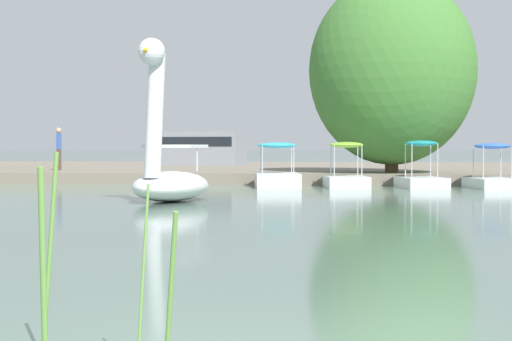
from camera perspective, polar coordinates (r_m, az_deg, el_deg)
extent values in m
cube|color=slate|center=(41.56, 5.77, 0.00)|extent=(152.67, 23.62, 0.41)
ellipsoid|color=white|center=(21.16, -5.81, -1.08)|extent=(2.20, 3.23, 0.76)
cylinder|color=white|center=(20.29, -6.93, 3.75)|extent=(0.54, 0.79, 3.07)
sphere|color=white|center=(20.26, -7.14, 8.07)|extent=(0.77, 0.77, 0.65)
cone|color=yellow|center=(20.03, -7.47, 8.14)|extent=(0.43, 0.45, 0.36)
cube|color=white|center=(21.35, -5.55, 1.66)|extent=(1.57, 1.44, 0.08)
cylinder|color=silver|center=(21.61, -7.02, 0.82)|extent=(0.04, 0.04, 0.63)
cylinder|color=silver|center=(21.12, -4.05, 0.81)|extent=(0.04, 0.04, 0.63)
cube|color=white|center=(28.67, 15.81, -0.84)|extent=(1.75, 2.37, 0.34)
ellipsoid|color=blue|center=(28.64, 15.83, 1.62)|extent=(1.41, 1.36, 0.20)
cylinder|color=#B7B7BF|center=(28.90, 14.61, 0.58)|extent=(0.04, 0.04, 1.06)
cylinder|color=#B7B7BF|center=(29.24, 16.37, 0.58)|extent=(0.04, 0.04, 1.06)
cylinder|color=#B7B7BF|center=(28.05, 15.25, 0.54)|extent=(0.04, 0.04, 1.06)
cylinder|color=#B7B7BF|center=(28.40, 17.05, 0.54)|extent=(0.04, 0.04, 1.06)
cube|color=white|center=(28.40, 11.21, -0.82)|extent=(1.75, 2.37, 0.36)
ellipsoid|color=teal|center=(28.37, 11.23, 1.83)|extent=(1.27, 1.19, 0.20)
cylinder|color=#B7B7BF|center=(28.64, 10.16, 0.70)|extent=(0.04, 0.04, 1.13)
cylinder|color=#B7B7BF|center=(28.88, 11.83, 0.70)|extent=(0.04, 0.04, 1.13)
cylinder|color=#B7B7BF|center=(27.88, 10.59, 0.67)|extent=(0.04, 0.04, 1.13)
cylinder|color=#B7B7BF|center=(28.13, 12.29, 0.67)|extent=(0.04, 0.04, 1.13)
cube|color=white|center=(28.26, 6.17, -0.78)|extent=(1.65, 2.31, 0.39)
ellipsoid|color=#8CCC38|center=(28.23, 6.18, 1.75)|extent=(1.30, 1.29, 0.20)
cylinder|color=#B7B7BF|center=(28.63, 5.14, 0.70)|extent=(0.04, 0.04, 1.06)
cylinder|color=#B7B7BF|center=(28.75, 6.96, 0.70)|extent=(0.04, 0.04, 1.06)
cylinder|color=#B7B7BF|center=(27.73, 5.36, 0.67)|extent=(0.04, 0.04, 1.06)
cylinder|color=#B7B7BF|center=(27.86, 7.24, 0.67)|extent=(0.04, 0.04, 1.06)
cube|color=white|center=(28.33, 1.45, -0.67)|extent=(1.80, 2.50, 0.48)
ellipsoid|color=#2DB7D1|center=(28.30, 1.45, 1.73)|extent=(1.48, 1.32, 0.20)
cylinder|color=#B7B7BF|center=(28.73, 0.34, 0.78)|extent=(0.04, 0.04, 0.95)
cylinder|color=#B7B7BF|center=(28.79, 2.44, 0.78)|extent=(0.04, 0.04, 0.95)
cylinder|color=#B7B7BF|center=(27.83, 0.43, 0.76)|extent=(0.04, 0.04, 0.95)
cylinder|color=#B7B7BF|center=(27.90, 2.59, 0.76)|extent=(0.04, 0.04, 0.95)
cylinder|color=#4C3823|center=(31.51, 9.25, 2.51)|extent=(0.49, 0.49, 2.92)
ellipsoid|color=#427A33|center=(31.63, 9.27, 6.77)|extent=(8.47, 8.43, 7.04)
cube|color=#47382D|center=(35.23, -13.30, 0.72)|extent=(0.25, 0.23, 0.87)
cube|color=#334C8C|center=(35.23, -13.31, 1.96)|extent=(0.27, 0.26, 0.66)
sphere|color=tan|center=(35.23, -13.32, 2.68)|extent=(0.23, 0.23, 0.23)
cube|color=gray|center=(44.36, -3.90, 1.52)|extent=(4.95, 2.73, 1.77)
cube|color=black|center=(44.36, -3.90, 1.97)|extent=(4.59, 2.69, 0.49)
cylinder|color=#669942|center=(5.48, -13.92, -5.80)|extent=(0.15, 0.09, 1.34)
cylinder|color=#669942|center=(4.74, -5.88, -8.85)|extent=(0.13, 0.17, 1.02)
cylinder|color=#669942|center=(4.96, -7.75, -7.63)|extent=(0.06, 0.14, 1.16)
cylinder|color=#669942|center=(4.83, -14.31, -7.26)|extent=(0.05, 0.14, 1.27)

